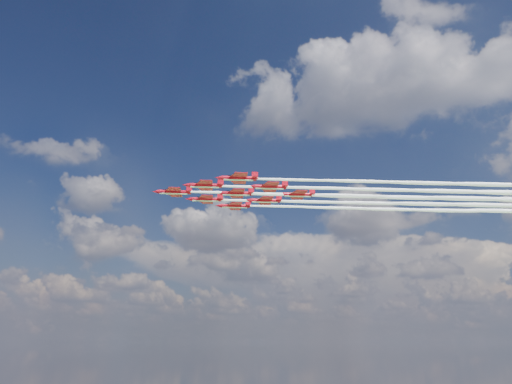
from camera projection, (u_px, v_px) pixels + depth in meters
jet_lead at (408, 197)px, 155.65m from camera, size 133.58×78.01×2.95m
jet_row2_port at (447, 191)px, 149.34m from camera, size 133.58×78.01×2.95m
jet_row2_starb at (427, 204)px, 163.36m from camera, size 133.58×78.01×2.95m
jet_row3_port at (490, 184)px, 143.02m from camera, size 133.58×78.01×2.95m
jet_row3_centre at (466, 198)px, 157.04m from camera, size 133.58×78.01×2.95m
jet_row3_starb at (445, 210)px, 171.07m from camera, size 133.58×78.01×2.95m
jet_row4_port at (508, 192)px, 150.73m from camera, size 133.58×78.01×2.95m
jet_row4_starb at (483, 205)px, 164.75m from camera, size 133.58×78.01×2.95m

